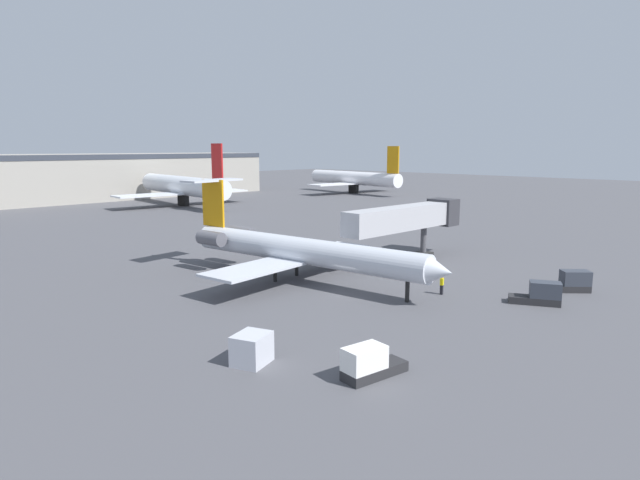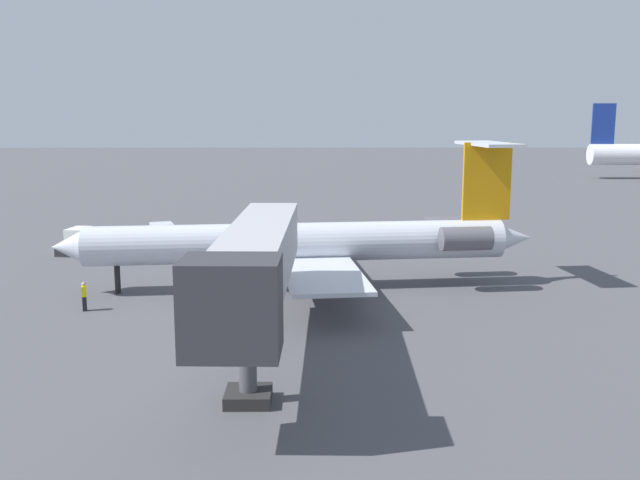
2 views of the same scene
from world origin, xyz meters
TOP-DOWN VIEW (x-y plane):
  - ground_plane at (0.00, 0.00)m, footprint 400.00×400.00m
  - regional_jet at (-0.01, 6.92)m, footprint 20.74×30.98m
  - jet_bridge at (15.84, 4.42)m, footprint 18.20×3.37m
  - ground_crew_marshaller at (5.42, -6.27)m, footprint 0.46×0.37m
  - baggage_tug_trailing at (-12.60, -12.63)m, footprint 4.17×2.00m
  - cargo_container_uld at (-15.85, -6.32)m, footprint 2.69×2.48m

SIDE VIEW (x-z plane):
  - ground_plane at x=0.00m, z-range -0.10..0.00m
  - baggage_tug_trailing at x=-12.60m, z-range -0.11..1.79m
  - ground_crew_marshaller at x=5.42m, z-range 0.01..1.70m
  - cargo_container_uld at x=-15.85m, z-range 0.00..1.84m
  - regional_jet at x=-0.01m, z-range -1.55..7.79m
  - jet_bridge at x=15.84m, z-range 1.59..8.14m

